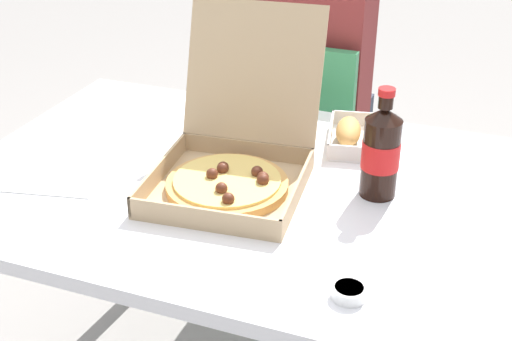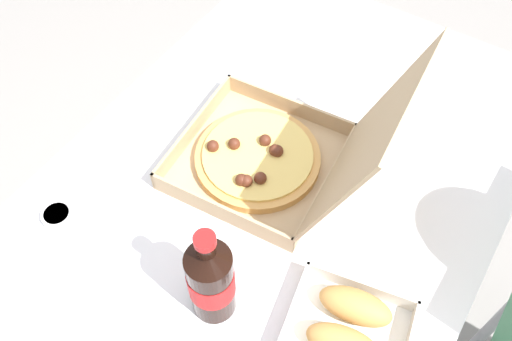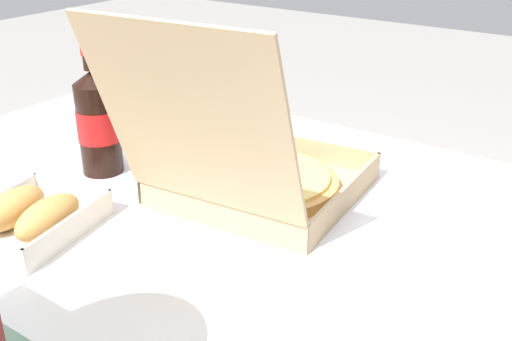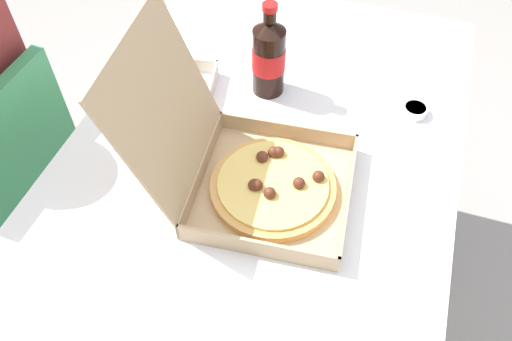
% 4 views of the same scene
% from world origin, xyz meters
% --- Properties ---
extents(ground_plane, '(10.00, 10.00, 0.00)m').
position_xyz_m(ground_plane, '(0.00, 0.00, 0.00)').
color(ground_plane, gray).
extents(dining_table, '(1.27, 0.80, 0.71)m').
position_xyz_m(dining_table, '(0.00, 0.00, 0.63)').
color(dining_table, white).
rests_on(dining_table, ground_plane).
extents(chair, '(0.41, 0.41, 0.83)m').
position_xyz_m(chair, '(-0.11, 0.64, 0.48)').
color(chair, '#338451').
rests_on(chair, ground_plane).
extents(pizza_box_open, '(0.33, 0.42, 0.32)m').
position_xyz_m(pizza_box_open, '(-0.06, -0.02, 0.75)').
color(pizza_box_open, tan).
rests_on(pizza_box_open, dining_table).
extents(bread_side_box, '(0.18, 0.22, 0.06)m').
position_xyz_m(bread_side_box, '(0.15, 0.25, 0.73)').
color(bread_side_box, white).
rests_on(bread_side_box, dining_table).
extents(cola_bottle, '(0.07, 0.07, 0.22)m').
position_xyz_m(cola_bottle, '(0.23, 0.04, 0.80)').
color(cola_bottle, black).
rests_on(cola_bottle, dining_table).
extents(dipping_sauce_cup, '(0.06, 0.06, 0.02)m').
position_xyz_m(dipping_sauce_cup, '(0.25, -0.29, 0.72)').
color(dipping_sauce_cup, white).
rests_on(dipping_sauce_cup, dining_table).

